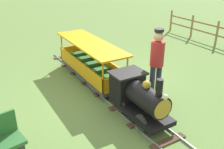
# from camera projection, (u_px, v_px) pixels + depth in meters

# --- Properties ---
(ground_plane) EXTENTS (60.00, 60.00, 0.00)m
(ground_plane) POSITION_uv_depth(u_px,v_px,m) (111.00, 95.00, 6.01)
(ground_plane) COLOR #608442
(track) EXTENTS (0.73, 6.40, 0.04)m
(track) POSITION_uv_depth(u_px,v_px,m) (108.00, 92.00, 6.13)
(track) COLOR gray
(track) RESTS_ON ground_plane
(locomotive) EXTENTS (0.69, 1.45, 1.04)m
(locomotive) POSITION_uv_depth(u_px,v_px,m) (138.00, 96.00, 4.98)
(locomotive) COLOR black
(locomotive) RESTS_ON ground_plane
(passenger_car) EXTENTS (0.79, 2.70, 0.97)m
(passenger_car) POSITION_uv_depth(u_px,v_px,m) (91.00, 64.00, 6.67)
(passenger_car) COLOR #3F3F3F
(passenger_car) RESTS_ON ground_plane
(conductor_person) EXTENTS (0.30, 0.30, 1.62)m
(conductor_person) POSITION_uv_depth(u_px,v_px,m) (157.00, 59.00, 5.51)
(conductor_person) COLOR #282D47
(conductor_person) RESTS_ON ground_plane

